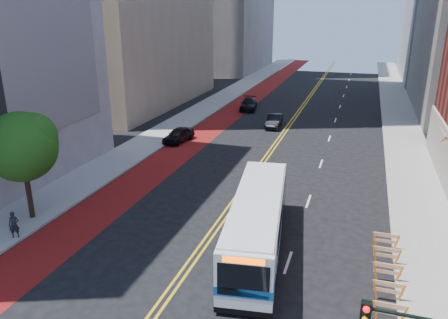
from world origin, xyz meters
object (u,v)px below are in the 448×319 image
Objects in this scene: street_tree at (22,144)px; car_c at (249,104)px; car_b at (274,121)px; car_a at (179,135)px; transit_bus at (258,222)px; pedestrian at (14,225)px.

car_c is (4.78, 34.39, -4.20)m from street_tree.
car_a is at bearing -135.75° from car_b.
street_tree is 14.56m from transit_bus.
street_tree is at bearing 78.41° from pedestrian.
transit_bus is at bearing -84.04° from car_c.
car_b is 0.86× the size of car_c.
car_a reaches higher than car_b.
pedestrian is (-1.10, -20.65, 0.23)m from car_a.
transit_bus is at bearing -46.37° from car_a.
transit_bus reaches higher than car_c.
street_tree is 4.74m from pedestrian.
car_b is 30.49m from pedestrian.
car_b is (-4.42, 25.93, -0.96)m from transit_bus.
transit_bus is at bearing -16.95° from pedestrian.
car_c is at bearing 88.60° from car_a.
car_b is at bearing 91.77° from transit_bus.
transit_bus is 7.50× the size of pedestrian.
car_b is at bearing 42.42° from pedestrian.
transit_bus is 13.73m from pedestrian.
car_c is at bearing 97.69° from transit_bus.
car_c is at bearing 53.28° from pedestrian.
street_tree reaches higher than car_a.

